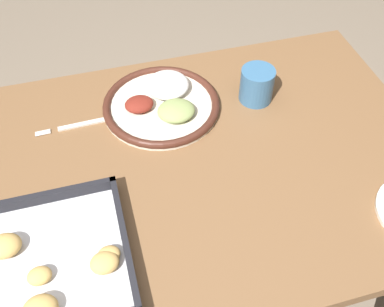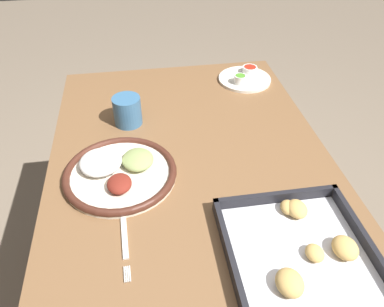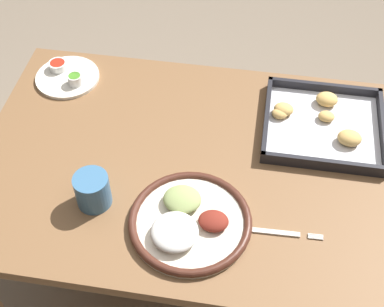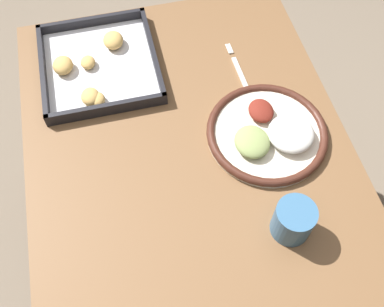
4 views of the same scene
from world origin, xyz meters
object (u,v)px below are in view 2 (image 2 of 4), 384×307
object	(u,v)px
drinking_cup	(127,111)
dinner_plate	(119,171)
fork	(124,231)
baking_tray	(302,253)
saucer_plate	(245,78)

from	to	relation	value
drinking_cup	dinner_plate	bearing A→B (deg)	-7.41
fork	drinking_cup	world-z (taller)	drinking_cup
baking_tray	drinking_cup	distance (m)	0.63
dinner_plate	saucer_plate	size ratio (longest dim) A/B	1.55
dinner_plate	baking_tray	bearing A→B (deg)	50.27
baking_tray	drinking_cup	world-z (taller)	drinking_cup
saucer_plate	drinking_cup	xyz separation A→B (m)	(0.20, -0.42, 0.03)
dinner_plate	fork	xyz separation A→B (m)	(0.18, 0.01, -0.01)
fork	saucer_plate	distance (m)	0.76
saucer_plate	drinking_cup	bearing A→B (deg)	-64.05
dinner_plate	drinking_cup	xyz separation A→B (m)	(-0.23, 0.03, 0.03)
baking_tray	drinking_cup	size ratio (longest dim) A/B	3.65
saucer_plate	baking_tray	size ratio (longest dim) A/B	0.58
saucer_plate	fork	bearing A→B (deg)	-35.29
baking_tray	saucer_plate	bearing A→B (deg)	173.73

